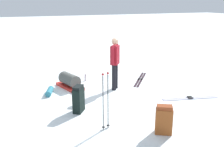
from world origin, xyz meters
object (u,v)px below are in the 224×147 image
object	(u,v)px
backpack_large_dark	(79,99)
thermos_bottle	(85,77)
gear_sled	(70,81)
backpack_bright	(164,120)
ski_poles_planted_near	(106,99)
skier_standing	(115,61)
sleeping_mat_rolled	(50,91)
ski_pair_near	(140,79)
ski_pair_far	(190,98)

from	to	relation	value
backpack_large_dark	thermos_bottle	distance (m)	2.61
backpack_large_dark	gear_sled	distance (m)	1.95
backpack_large_dark	backpack_bright	bearing A→B (deg)	129.06
thermos_bottle	ski_poles_planted_near	bearing A→B (deg)	81.31
backpack_large_dark	ski_poles_planted_near	xyz separation A→B (m)	(-0.34, 1.12, 0.39)
ski_poles_planted_near	skier_standing	bearing A→B (deg)	-117.04
sleeping_mat_rolled	backpack_bright	bearing A→B (deg)	120.50
ski_pair_near	sleeping_mat_rolled	xyz separation A→B (m)	(3.35, 0.25, 0.08)
ski_pair_far	ski_poles_planted_near	xyz separation A→B (m)	(2.99, 0.76, 0.73)
thermos_bottle	skier_standing	bearing A→B (deg)	119.43
backpack_large_dark	sleeping_mat_rolled	xyz separation A→B (m)	(0.53, -1.58, -0.26)
backpack_large_dark	backpack_bright	size ratio (longest dim) A/B	1.08
ski_pair_near	ski_pair_far	xyz separation A→B (m)	(-0.51, 2.19, 0.00)
skier_standing	backpack_large_dark	size ratio (longest dim) A/B	2.36
ski_pair_far	thermos_bottle	size ratio (longest dim) A/B	6.55
gear_sled	sleeping_mat_rolled	size ratio (longest dim) A/B	2.20
gear_sled	sleeping_mat_rolled	bearing A→B (deg)	26.07
ski_poles_planted_near	ski_pair_near	bearing A→B (deg)	-130.07
ski_pair_near	ski_pair_far	world-z (taller)	same
sleeping_mat_rolled	thermos_bottle	xyz separation A→B (m)	(-1.42, -0.87, 0.04)
backpack_bright	sleeping_mat_rolled	world-z (taller)	backpack_bright
sleeping_mat_rolled	gear_sled	bearing A→B (deg)	-153.93
ski_pair_near	ski_pair_far	size ratio (longest dim) A/B	0.87
ski_pair_near	gear_sled	distance (m)	2.64
ski_pair_near	ski_poles_planted_near	distance (m)	3.92
skier_standing	backpack_large_dark	xyz separation A→B (m)	(1.55, 1.26, -0.60)
backpack_bright	gear_sled	size ratio (longest dim) A/B	0.55
ski_pair_near	sleeping_mat_rolled	distance (m)	3.36
gear_sled	thermos_bottle	world-z (taller)	gear_sled
backpack_bright	ski_poles_planted_near	bearing A→B (deg)	-31.12
backpack_large_dark	backpack_bright	distance (m)	2.30
ski_poles_planted_near	thermos_bottle	size ratio (longest dim) A/B	5.17
sleeping_mat_rolled	thermos_bottle	size ratio (longest dim) A/B	2.12
skier_standing	ski_pair_near	xyz separation A→B (m)	(-1.26, -0.57, -0.94)
ski_poles_planted_near	thermos_bottle	xyz separation A→B (m)	(-0.54, -3.56, -0.62)
backpack_bright	ski_poles_planted_near	distance (m)	1.36
backpack_bright	backpack_large_dark	bearing A→B (deg)	-50.94
skier_standing	gear_sled	distance (m)	1.69
ski_pair_near	thermos_bottle	distance (m)	2.03
sleeping_mat_rolled	ski_pair_far	bearing A→B (deg)	153.38
ski_pair_far	sleeping_mat_rolled	world-z (taller)	sleeping_mat_rolled
backpack_large_dark	sleeping_mat_rolled	world-z (taller)	backpack_large_dark
sleeping_mat_rolled	skier_standing	bearing A→B (deg)	171.28
backpack_bright	thermos_bottle	world-z (taller)	backpack_bright
ski_pair_near	backpack_large_dark	world-z (taller)	backpack_large_dark
ski_pair_near	ski_poles_planted_near	world-z (taller)	ski_poles_planted_near
ski_pair_far	skier_standing	bearing A→B (deg)	-42.28
ski_pair_far	thermos_bottle	xyz separation A→B (m)	(2.45, -2.80, 0.12)
ski_pair_near	gear_sled	size ratio (longest dim) A/B	1.23
ski_pair_far	ski_pair_near	bearing A→B (deg)	-76.75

